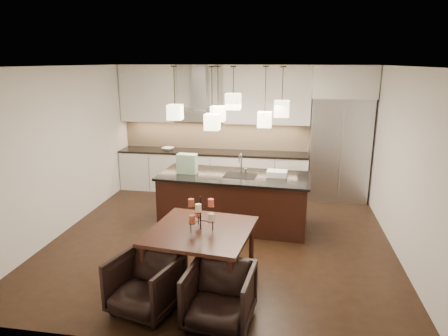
% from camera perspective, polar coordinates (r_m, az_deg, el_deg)
% --- Properties ---
extents(floor, '(5.50, 5.50, 0.02)m').
position_cam_1_polar(floor, '(6.86, -0.27, -9.84)').
color(floor, black).
rests_on(floor, ground).
extents(ceiling, '(5.50, 5.50, 0.02)m').
position_cam_1_polar(ceiling, '(6.22, -0.31, 14.44)').
color(ceiling, white).
rests_on(ceiling, wall_back).
extents(wall_back, '(5.50, 0.02, 2.80)m').
position_cam_1_polar(wall_back, '(9.08, 2.63, 5.66)').
color(wall_back, silver).
rests_on(wall_back, ground).
extents(wall_front, '(5.50, 0.02, 2.80)m').
position_cam_1_polar(wall_front, '(3.83, -7.26, -7.73)').
color(wall_front, silver).
rests_on(wall_front, ground).
extents(wall_left, '(0.02, 5.50, 2.80)m').
position_cam_1_polar(wall_left, '(7.37, -21.99, 2.38)').
color(wall_left, silver).
rests_on(wall_left, ground).
extents(wall_right, '(0.02, 5.50, 2.80)m').
position_cam_1_polar(wall_right, '(6.54, 24.30, 0.65)').
color(wall_right, silver).
rests_on(wall_right, ground).
extents(refrigerator, '(1.20, 0.72, 2.15)m').
position_cam_1_polar(refrigerator, '(8.77, 16.07, 2.59)').
color(refrigerator, '#B7B7BA').
rests_on(refrigerator, floor).
extents(fridge_panel, '(1.26, 0.72, 0.65)m').
position_cam_1_polar(fridge_panel, '(8.59, 16.76, 11.74)').
color(fridge_panel, silver).
rests_on(fridge_panel, refrigerator).
extents(lower_cabinets, '(4.21, 0.62, 0.88)m').
position_cam_1_polar(lower_cabinets, '(9.06, -1.62, -0.57)').
color(lower_cabinets, silver).
rests_on(lower_cabinets, floor).
extents(countertop, '(4.21, 0.66, 0.04)m').
position_cam_1_polar(countertop, '(8.95, -1.64, 2.27)').
color(countertop, black).
rests_on(countertop, lower_cabinets).
extents(backsplash, '(4.21, 0.02, 0.63)m').
position_cam_1_polar(backsplash, '(9.17, -1.30, 4.72)').
color(backsplash, beige).
rests_on(backsplash, countertop).
extents(upper_cab_left, '(1.25, 0.35, 1.25)m').
position_cam_1_polar(upper_cab_left, '(9.28, -10.68, 10.45)').
color(upper_cab_left, silver).
rests_on(upper_cab_left, wall_back).
extents(upper_cab_right, '(1.85, 0.35, 1.25)m').
position_cam_1_polar(upper_cab_right, '(8.75, 6.20, 10.36)').
color(upper_cab_right, silver).
rests_on(upper_cab_right, wall_back).
extents(hood_canopy, '(0.90, 0.52, 0.24)m').
position_cam_1_polar(hood_canopy, '(8.91, -3.53, 7.56)').
color(hood_canopy, '#B7B7BA').
rests_on(hood_canopy, wall_back).
extents(hood_chimney, '(0.30, 0.28, 0.96)m').
position_cam_1_polar(hood_chimney, '(8.96, -3.43, 11.45)').
color(hood_chimney, '#B7B7BA').
rests_on(hood_chimney, hood_canopy).
extents(fruit_bowl, '(0.33, 0.33, 0.06)m').
position_cam_1_polar(fruit_bowl, '(9.13, -8.04, 2.73)').
color(fruit_bowl, silver).
rests_on(fruit_bowl, countertop).
extents(island_body, '(2.62, 1.19, 0.90)m').
position_cam_1_polar(island_body, '(7.15, 1.45, -4.78)').
color(island_body, black).
rests_on(island_body, floor).
extents(island_top, '(2.70, 1.27, 0.04)m').
position_cam_1_polar(island_top, '(7.01, 1.48, -1.16)').
color(island_top, black).
rests_on(island_top, island_body).
extents(faucet, '(0.12, 0.25, 0.39)m').
position_cam_1_polar(faucet, '(7.03, 2.47, 0.70)').
color(faucet, silver).
rests_on(faucet, island_top).
extents(tote_bag, '(0.36, 0.21, 0.35)m').
position_cam_1_polar(tote_bag, '(7.11, -5.29, 0.63)').
color(tote_bag, '#1B6436').
rests_on(tote_bag, island_top).
extents(food_container, '(0.36, 0.27, 0.10)m').
position_cam_1_polar(food_container, '(6.96, 7.58, -0.79)').
color(food_container, silver).
rests_on(food_container, island_top).
extents(dining_table, '(1.42, 1.42, 0.76)m').
position_cam_1_polar(dining_table, '(5.41, -3.28, -12.44)').
color(dining_table, black).
rests_on(dining_table, floor).
extents(candelabra, '(0.41, 0.41, 0.45)m').
position_cam_1_polar(candelabra, '(5.16, -3.38, -6.45)').
color(candelabra, black).
rests_on(candelabra, dining_table).
extents(candle_a, '(0.09, 0.09, 0.10)m').
position_cam_1_polar(candle_a, '(5.13, -1.86, -7.07)').
color(candle_a, beige).
rests_on(candle_a, candelabra).
extents(candle_b, '(0.09, 0.09, 0.10)m').
position_cam_1_polar(candle_b, '(5.30, -3.66, -6.34)').
color(candle_b, '#DC4E38').
rests_on(candle_b, candelabra).
extents(candle_c, '(0.09, 0.09, 0.10)m').
position_cam_1_polar(candle_c, '(5.09, -4.60, -7.29)').
color(candle_c, '#9F452A').
rests_on(candle_c, candelabra).
extents(candle_d, '(0.09, 0.09, 0.10)m').
position_cam_1_polar(candle_d, '(5.16, -1.89, -4.99)').
color(candle_d, '#DC4E38').
rests_on(candle_d, candelabra).
extents(candle_e, '(0.09, 0.09, 0.10)m').
position_cam_1_polar(candle_e, '(5.17, -4.71, -4.97)').
color(candle_e, '#9F452A').
rests_on(candle_e, candelabra).
extents(candle_f, '(0.09, 0.09, 0.10)m').
position_cam_1_polar(candle_f, '(4.99, -3.69, -5.72)').
color(candle_f, beige).
rests_on(candle_f, candelabra).
extents(armchair_left, '(0.91, 0.92, 0.68)m').
position_cam_1_polar(armchair_left, '(4.97, -11.15, -15.92)').
color(armchair_left, black).
rests_on(armchair_left, floor).
extents(armchair_right, '(0.79, 0.81, 0.68)m').
position_cam_1_polar(armchair_right, '(4.67, -0.65, -17.85)').
color(armchair_right, black).
rests_on(armchair_right, floor).
extents(pendant_a, '(0.24, 0.24, 0.26)m').
position_cam_1_polar(pendant_a, '(7.03, -7.00, 7.92)').
color(pendant_a, beige).
rests_on(pendant_a, ceiling).
extents(pendant_b, '(0.24, 0.24, 0.26)m').
position_cam_1_polar(pendant_b, '(7.11, -0.85, 7.76)').
color(pendant_b, beige).
rests_on(pendant_b, ceiling).
extents(pendant_c, '(0.24, 0.24, 0.26)m').
position_cam_1_polar(pendant_c, '(6.65, 1.33, 9.47)').
color(pendant_c, beige).
rests_on(pendant_c, ceiling).
extents(pendant_d, '(0.24, 0.24, 0.26)m').
position_cam_1_polar(pendant_d, '(6.94, 5.83, 6.90)').
color(pendant_d, beige).
rests_on(pendant_d, ceiling).
extents(pendant_e, '(0.24, 0.24, 0.26)m').
position_cam_1_polar(pendant_e, '(6.55, 8.24, 8.37)').
color(pendant_e, beige).
rests_on(pendant_e, ceiling).
extents(pendant_f, '(0.24, 0.24, 0.26)m').
position_cam_1_polar(pendant_f, '(6.64, -1.70, 6.60)').
color(pendant_f, beige).
rests_on(pendant_f, ceiling).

